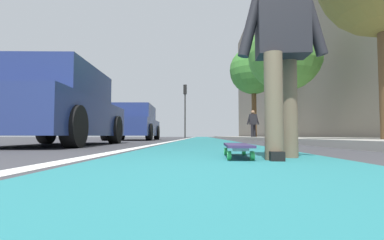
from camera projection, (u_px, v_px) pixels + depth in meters
name	position (u px, v px, depth m)	size (l,w,h in m)	color
ground_plane	(205.00, 141.00, 11.16)	(80.00, 80.00, 0.00)	#38383D
bike_lane_paint	(203.00, 138.00, 25.13)	(56.00, 1.92, 0.00)	#237075
lane_stripe_white	(188.00, 138.00, 21.18)	(52.00, 0.16, 0.01)	silver
sidewalk_curb	(256.00, 138.00, 19.04)	(52.00, 3.20, 0.12)	#9E9B93
building_facade	(278.00, 51.00, 23.33)	(40.00, 1.20, 13.93)	#71685C
skateboard	(237.00, 146.00, 2.47)	(0.85, 0.23, 0.11)	green
skater_person	(282.00, 43.00, 2.35)	(0.45, 0.72, 1.64)	brown
parked_car_near	(57.00, 109.00, 5.67)	(4.14, 1.99, 1.49)	navy
parked_car_mid	(134.00, 123.00, 12.65)	(4.46, 2.06, 1.49)	navy
traffic_light	(185.00, 101.00, 24.75)	(0.33, 0.28, 4.53)	#2D2D2D
street_tree_mid	(285.00, 55.00, 11.11)	(2.78, 2.78, 4.68)	brown
street_tree_far	(254.00, 71.00, 17.75)	(2.90, 2.90, 5.63)	brown
pedestrian_distant	(253.00, 123.00, 16.86)	(0.47, 0.73, 1.67)	black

